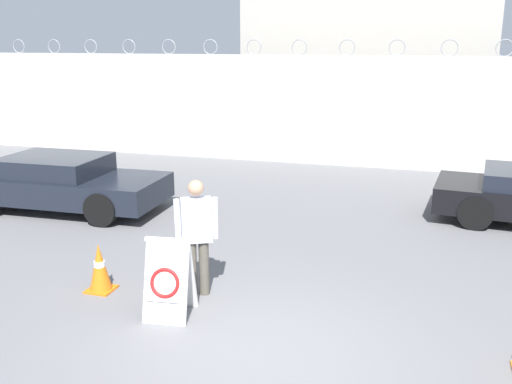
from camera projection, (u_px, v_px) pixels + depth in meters
name	position (u px, v px, depth m)	size (l,w,h in m)	color
ground_plane	(266.00, 357.00, 6.83)	(90.00, 90.00, 0.00)	slate
perimeter_wall	(369.00, 112.00, 16.73)	(36.00, 0.30, 3.71)	beige
building_block	(373.00, 49.00, 21.67)	(8.22, 7.31, 6.70)	#B2ADA3
barricade_sign	(169.00, 278.00, 7.71)	(0.67, 0.70, 1.12)	white
security_guard	(197.00, 232.00, 8.27)	(0.69, 0.41, 1.76)	#514C42
traffic_cone_mid	(100.00, 268.00, 8.56)	(0.39, 0.39, 0.74)	orange
parked_car_front_coupe	(63.00, 182.00, 12.66)	(4.49, 2.05, 1.20)	black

